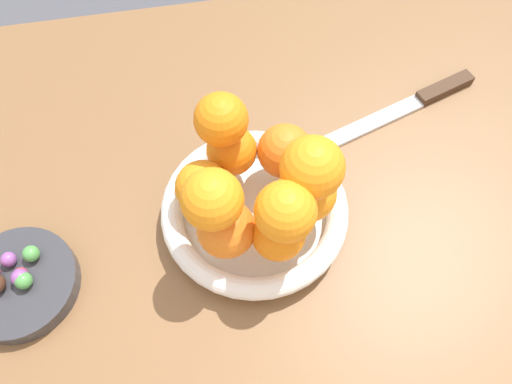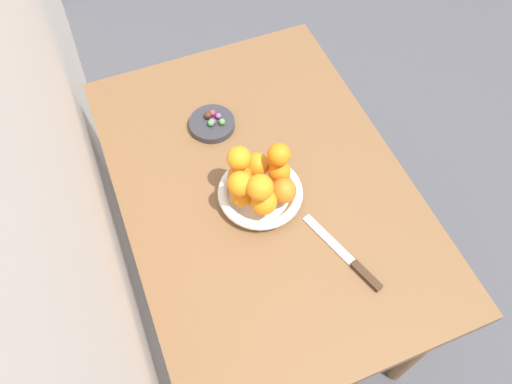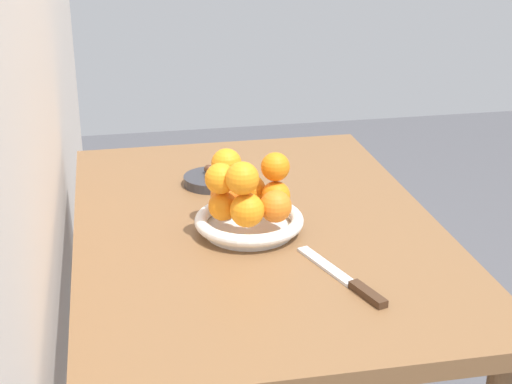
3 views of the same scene
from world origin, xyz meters
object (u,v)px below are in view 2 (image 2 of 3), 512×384
dining_table (263,200)px  orange_7 (239,158)px  orange_9 (260,188)px  candy_ball_0 (222,122)px  candy_ball_5 (211,123)px  candy_ball_6 (218,116)px  candy_ball_3 (212,122)px  orange_0 (242,195)px  fruit_bowl (260,193)px  candy_ball_1 (208,115)px  orange_5 (240,176)px  candy_dish (212,124)px  candy_ball_2 (212,113)px  orange_6 (279,155)px  candy_ball_4 (213,122)px  orange_2 (284,191)px  orange_3 (279,171)px  orange_1 (264,202)px  knife (348,258)px  orange_4 (257,164)px  orange_8 (240,184)px

dining_table → orange_7: size_ratio=17.52×
orange_9 → candy_ball_0: size_ratio=3.49×
candy_ball_5 → candy_ball_6: bearing=-58.2°
candy_ball_3 → orange_0: bearing=176.8°
fruit_bowl → candy_ball_0: size_ratio=11.90×
fruit_bowl → candy_ball_1: bearing=8.2°
orange_5 → orange_7: 0.06m
candy_dish → candy_ball_3: (-0.01, 0.00, 0.02)m
orange_5 → dining_table: bearing=-91.6°
orange_5 → candy_ball_1: (0.26, 0.00, -0.04)m
candy_ball_1 → candy_ball_2: (0.01, -0.02, -0.00)m
candy_dish → candy_ball_3: bearing=169.8°
orange_6 → candy_ball_3: bearing=22.1°
candy_ball_4 → candy_ball_6: (0.01, -0.02, 0.00)m
orange_2 → orange_3: size_ratio=1.08×
candy_ball_4 → candy_ball_2: bearing=-14.5°
orange_2 → candy_ball_5: bearing=16.1°
orange_9 → candy_ball_3: orange_9 is taller
orange_9 → candy_ball_5: bearing=3.7°
orange_1 → candy_ball_0: size_ratio=3.62×
orange_1 → candy_ball_1: 0.36m
fruit_bowl → orange_1: size_ratio=3.29×
orange_2 → knife: size_ratio=0.26×
orange_4 → knife: bearing=-158.4°
fruit_bowl → orange_6: (0.03, -0.06, 0.11)m
dining_table → candy_ball_4: bearing=14.3°
orange_7 → candy_ball_2: 0.27m
dining_table → orange_0: (-0.05, 0.08, 0.16)m
candy_ball_0 → dining_table: bearing=-170.6°
orange_1 → candy_ball_3: size_ratio=3.49×
orange_4 → orange_7: orange_7 is taller
orange_2 → candy_ball_0: (0.30, 0.06, -0.04)m
orange_4 → orange_5: orange_5 is taller
dining_table → knife: size_ratio=4.33×
orange_7 → candy_ball_1: 0.27m
orange_0 → knife: bearing=-140.4°
orange_3 → knife: (-0.26, -0.08, -0.07)m
candy_ball_0 → orange_7: bearing=173.3°
orange_3 → orange_2: bearing=167.2°
orange_7 → candy_ball_5: bearing=1.6°
orange_4 → candy_ball_2: bearing=9.7°
orange_2 → orange_9: (-0.01, 0.07, 0.07)m
orange_2 → fruit_bowl: bearing=45.8°
orange_0 → candy_ball_1: bearing=-2.4°
candy_dish → orange_5: (-0.24, 0.00, 0.06)m
orange_2 → candy_ball_5: (0.31, 0.09, -0.04)m
orange_2 → candy_ball_3: (0.31, 0.09, -0.04)m
orange_1 → orange_3: bearing=-45.3°
orange_2 → candy_ball_4: orange_2 is taller
candy_ball_6 → orange_8: bearing=171.5°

